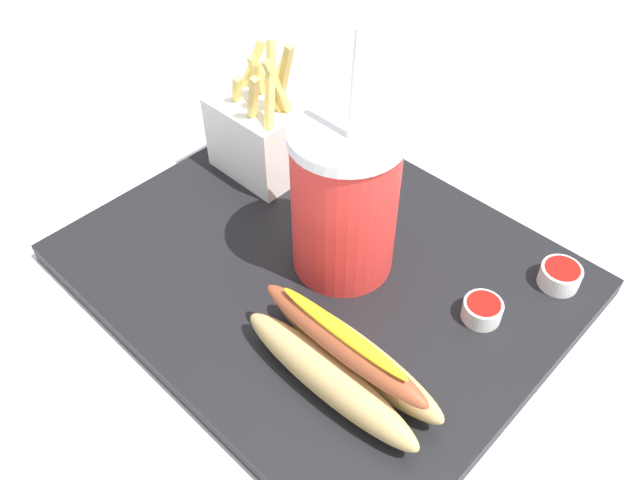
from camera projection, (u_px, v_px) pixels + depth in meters
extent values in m
cube|color=silver|center=(320.00, 283.00, 0.63)|extent=(2.40, 2.40, 0.02)
cube|color=black|center=(320.00, 270.00, 0.62)|extent=(0.43, 0.35, 0.02)
cylinder|color=red|center=(344.00, 206.00, 0.56)|extent=(0.09, 0.09, 0.14)
cylinder|color=white|center=(347.00, 135.00, 0.51)|extent=(0.10, 0.10, 0.01)
cylinder|color=white|center=(355.00, 89.00, 0.47)|extent=(0.01, 0.02, 0.09)
cube|color=white|center=(265.00, 134.00, 0.68)|extent=(0.10, 0.08, 0.08)
cube|color=#E5C660|center=(280.00, 75.00, 0.66)|extent=(0.01, 0.03, 0.06)
cube|color=#E5C660|center=(262.00, 80.00, 0.67)|extent=(0.02, 0.03, 0.06)
cube|color=#E5C660|center=(279.00, 106.00, 0.64)|extent=(0.02, 0.02, 0.06)
cube|color=#E5C660|center=(253.00, 104.00, 0.62)|extent=(0.03, 0.01, 0.07)
cube|color=#E5C660|center=(282.00, 98.00, 0.63)|extent=(0.02, 0.03, 0.09)
cube|color=#E5C660|center=(260.00, 84.00, 0.65)|extent=(0.01, 0.03, 0.07)
cube|color=#E5C660|center=(270.00, 93.00, 0.61)|extent=(0.04, 0.04, 0.09)
cube|color=#E5C660|center=(282.00, 83.00, 0.62)|extent=(0.03, 0.01, 0.08)
cube|color=#E5C660|center=(252.00, 68.00, 0.66)|extent=(0.02, 0.03, 0.06)
cube|color=#E5C660|center=(236.00, 99.00, 0.65)|extent=(0.02, 0.01, 0.06)
ellipsoid|color=tan|center=(328.00, 378.00, 0.50)|extent=(0.17, 0.03, 0.04)
ellipsoid|color=tan|center=(354.00, 354.00, 0.51)|extent=(0.17, 0.03, 0.04)
ellipsoid|color=#994728|center=(342.00, 342.00, 0.48)|extent=(0.16, 0.03, 0.02)
ellipsoid|color=gold|center=(342.00, 332.00, 0.47)|extent=(0.12, 0.01, 0.01)
cylinder|color=white|center=(482.00, 310.00, 0.56)|extent=(0.03, 0.03, 0.02)
cylinder|color=#B2140F|center=(484.00, 305.00, 0.55)|extent=(0.03, 0.03, 0.01)
cylinder|color=white|center=(560.00, 276.00, 0.58)|extent=(0.04, 0.04, 0.02)
cylinder|color=#B2140F|center=(562.00, 270.00, 0.58)|extent=(0.03, 0.03, 0.01)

